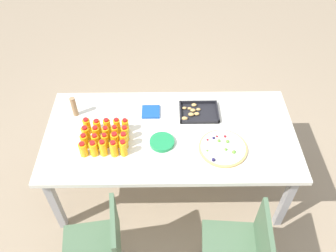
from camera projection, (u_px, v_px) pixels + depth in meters
ground_plane at (170, 184)px, 3.31m from camera, size 12.00×12.00×0.00m
party_table at (170, 138)px, 2.82m from camera, size 2.01×0.98×0.73m
chair_near_right at (242, 246)px, 2.37m from camera, size 0.43×0.43×0.83m
chair_near_left at (101, 245)px, 2.37m from camera, size 0.45×0.45×0.83m
juice_bottle_0 at (83, 149)px, 2.58m from camera, size 0.06×0.06×0.13m
juice_bottle_1 at (94, 149)px, 2.58m from camera, size 0.06×0.06×0.14m
juice_bottle_2 at (103, 148)px, 2.58m from camera, size 0.06×0.06×0.15m
juice_bottle_3 at (114, 149)px, 2.57m from camera, size 0.06×0.06×0.14m
juice_bottle_4 at (123, 148)px, 2.58m from camera, size 0.06×0.06×0.15m
juice_bottle_5 at (85, 141)px, 2.63m from camera, size 0.06×0.06×0.14m
juice_bottle_6 at (96, 141)px, 2.63m from camera, size 0.06×0.06×0.13m
juice_bottle_7 at (105, 141)px, 2.63m from camera, size 0.05×0.05×0.14m
juice_bottle_8 at (115, 140)px, 2.63m from camera, size 0.06×0.06×0.14m
juice_bottle_9 at (124, 140)px, 2.63m from camera, size 0.06×0.06×0.15m
juice_bottle_10 at (86, 134)px, 2.67m from camera, size 0.06×0.06×0.15m
juice_bottle_11 at (96, 133)px, 2.68m from camera, size 0.06×0.06×0.14m
juice_bottle_12 at (106, 134)px, 2.68m from camera, size 0.06×0.06×0.14m
juice_bottle_13 at (115, 133)px, 2.68m from camera, size 0.05×0.05×0.14m
juice_bottle_14 at (125, 133)px, 2.68m from camera, size 0.06×0.06×0.14m
juice_bottle_15 at (87, 126)px, 2.73m from camera, size 0.06×0.06×0.15m
juice_bottle_16 at (97, 127)px, 2.74m from camera, size 0.06×0.06×0.13m
juice_bottle_17 at (107, 126)px, 2.73m from camera, size 0.06×0.06×0.15m
juice_bottle_18 at (117, 126)px, 2.73m from camera, size 0.05×0.05×0.14m
juice_bottle_19 at (126, 126)px, 2.74m from camera, size 0.05×0.05×0.14m
fruit_pizza at (223, 148)px, 2.65m from camera, size 0.37×0.37×0.05m
snack_tray at (197, 112)px, 2.92m from camera, size 0.32×0.25×0.04m
plate_stack at (162, 142)px, 2.69m from camera, size 0.19×0.19×0.03m
napkin_stack at (151, 112)px, 2.93m from camera, size 0.15×0.15×0.02m
cardboard_tube at (74, 107)px, 2.85m from camera, size 0.04×0.04×0.18m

